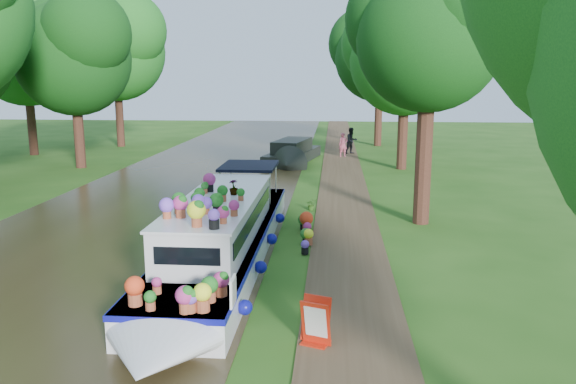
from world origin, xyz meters
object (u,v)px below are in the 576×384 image
(second_boat, at_px, (292,153))
(pedestrian_dark, at_px, (351,141))
(plant_boat, at_px, (221,235))
(pedestrian_pink, at_px, (343,145))
(sandwich_board, at_px, (316,324))

(second_boat, bearing_deg, pedestrian_dark, 59.86)
(plant_boat, height_order, second_boat, plant_boat)
(plant_boat, bearing_deg, pedestrian_dark, 79.79)
(second_boat, height_order, pedestrian_pink, pedestrian_pink)
(pedestrian_pink, height_order, pedestrian_dark, pedestrian_dark)
(sandwich_board, distance_m, pedestrian_dark, 27.53)
(second_boat, bearing_deg, pedestrian_pink, 52.70)
(plant_boat, xyz_separation_m, pedestrian_dark, (4.15, 23.05, 0.05))
(pedestrian_pink, bearing_deg, pedestrian_dark, 58.43)
(plant_boat, relative_size, pedestrian_dark, 7.79)
(sandwich_board, height_order, pedestrian_pink, pedestrian_pink)
(plant_boat, height_order, sandwich_board, plant_boat)
(sandwich_board, bearing_deg, pedestrian_dark, 106.67)
(second_boat, height_order, sandwich_board, second_boat)
(pedestrian_dark, bearing_deg, second_boat, -164.71)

